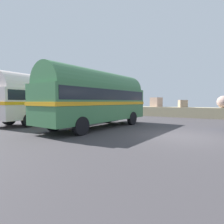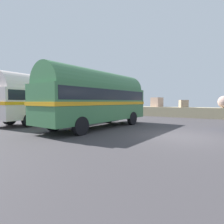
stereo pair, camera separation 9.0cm
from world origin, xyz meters
TOP-DOWN VIEW (x-y plane):
  - ground at (0.00, 0.00)m, footprint 32.00×26.00m
  - breakwater at (0.23, 11.78)m, footprint 31.36×2.13m
  - vintage_coach at (-5.24, 0.17)m, footprint 2.94×8.72m
  - second_coach at (-10.52, 0.41)m, footprint 2.91×8.71m

SIDE VIEW (x-z plane):
  - ground at x=0.00m, z-range 0.00..0.02m
  - breakwater at x=0.23m, z-range -0.54..1.94m
  - vintage_coach at x=-5.24m, z-range 0.20..3.90m
  - second_coach at x=-10.52m, z-range 0.20..3.90m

